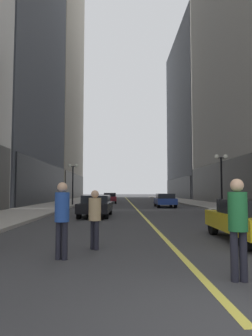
# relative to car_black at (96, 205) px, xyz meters

# --- Properties ---
(ground_plane) EXTENTS (200.00, 200.00, 0.00)m
(ground_plane) POSITION_rel_car_black_xyz_m (2.96, 19.32, -0.72)
(ground_plane) COLOR #38383A
(sidewalk_left) EXTENTS (4.50, 78.00, 0.15)m
(sidewalk_left) POSITION_rel_car_black_xyz_m (-5.29, 19.32, -0.64)
(sidewalk_left) COLOR #9E9991
(sidewalk_left) RESTS_ON ground
(sidewalk_right) EXTENTS (4.50, 78.00, 0.15)m
(sidewalk_right) POSITION_rel_car_black_xyz_m (11.21, 19.32, -0.64)
(sidewalk_right) COLOR #9E9991
(sidewalk_right) RESTS_ON ground
(lane_centre_stripe) EXTENTS (0.16, 70.00, 0.01)m
(lane_centre_stripe) POSITION_rel_car_black_xyz_m (2.96, 19.32, -0.72)
(lane_centre_stripe) COLOR #E5D64C
(lane_centre_stripe) RESTS_ON ground
(building_left_far) EXTENTS (12.84, 26.00, 63.69)m
(building_left_far) POSITION_rel_car_black_xyz_m (-13.87, 44.32, 31.04)
(building_left_far) COLOR #B7AD99
(building_left_far) RESTS_ON ground
(building_right_far) EXTENTS (12.00, 26.00, 34.32)m
(building_right_far) POSITION_rel_car_black_xyz_m (19.36, 44.32, 16.37)
(building_right_far) COLOR slate
(building_right_far) RESTS_ON ground
(car_black) EXTENTS (1.98, 4.63, 1.32)m
(car_black) POSITION_rel_car_black_xyz_m (0.00, 0.00, 0.00)
(car_black) COLOR black
(car_black) RESTS_ON ground
(car_blue) EXTENTS (1.92, 4.28, 1.32)m
(car_blue) POSITION_rel_car_black_xyz_m (5.91, 10.85, -0.00)
(car_blue) COLOR navy
(car_blue) RESTS_ON ground
(car_maroon) EXTENTS (1.74, 4.09, 1.32)m
(car_maroon) POSITION_rel_car_black_xyz_m (0.26, 20.53, -0.00)
(car_maroon) COLOR maroon
(car_maroon) RESTS_ON ground
(pedestrian_in_green_parka) EXTENTS (0.35, 0.35, 1.82)m
(pedestrian_in_green_parka) POSITION_rel_car_black_xyz_m (3.56, -13.81, 0.35)
(pedestrian_in_green_parka) COLOR black
(pedestrian_in_green_parka) RESTS_ON ground
(pedestrian_in_blue_hoodie) EXTENTS (0.42, 0.42, 1.81)m
(pedestrian_in_blue_hoodie) POSITION_rel_car_black_xyz_m (0.08, -11.98, 0.34)
(pedestrian_in_blue_hoodie) COLOR black
(pedestrian_in_blue_hoodie) RESTS_ON ground
(pedestrian_in_tan_trench) EXTENTS (0.48, 0.48, 1.62)m
(pedestrian_in_tan_trench) POSITION_rel_car_black_xyz_m (0.76, -10.75, 0.22)
(pedestrian_in_tan_trench) COLOR black
(pedestrian_in_tan_trench) RESTS_ON ground
(street_lamp_left_far) EXTENTS (1.06, 0.36, 4.43)m
(street_lamp_left_far) POSITION_rel_car_black_xyz_m (-3.44, 13.29, 2.54)
(street_lamp_left_far) COLOR black
(street_lamp_left_far) RESTS_ON ground
(street_lamp_right_mid) EXTENTS (1.06, 0.36, 4.43)m
(street_lamp_right_mid) POSITION_rel_car_black_xyz_m (9.36, 4.40, 2.54)
(street_lamp_right_mid) COLOR black
(street_lamp_right_mid) RESTS_ON ground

